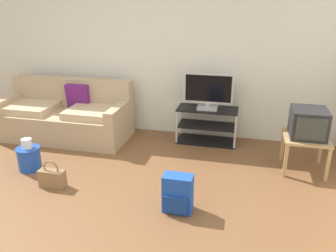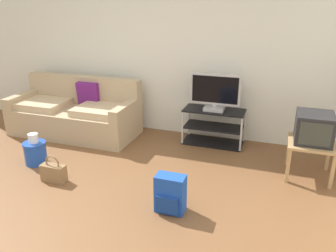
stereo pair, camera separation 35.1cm
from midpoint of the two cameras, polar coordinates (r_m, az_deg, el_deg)
name	(u,v)px [view 2 (the right image)]	position (r m, az deg, el deg)	size (l,w,h in m)	color
ground_plane	(74,210)	(3.63, -12.88, -13.82)	(9.00, 9.80, 0.02)	brown
wall_back	(157,45)	(5.27, 0.06, 13.47)	(9.00, 0.10, 2.70)	silver
couch	(76,113)	(5.46, -13.51, 2.07)	(1.96, 0.87, 0.86)	tan
tv_stand	(214,127)	(5.00, 9.71, -0.15)	(0.87, 0.40, 0.52)	black
flat_tv	(215,93)	(4.82, 10.04, 5.55)	(0.71, 0.22, 0.53)	#B2B2B7
side_table	(311,147)	(4.38, 25.17, -3.33)	(0.53, 0.53, 0.45)	tan
crt_tv	(314,128)	(4.31, 25.63, -0.32)	(0.41, 0.44, 0.34)	#232326
backpack	(170,194)	(3.42, 3.39, -11.48)	(0.30, 0.24, 0.39)	blue
handbag	(54,172)	(4.14, -16.50, -7.56)	(0.30, 0.12, 0.33)	olive
cleaning_bucket	(35,151)	(4.62, -19.55, -4.07)	(0.29, 0.29, 0.41)	blue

